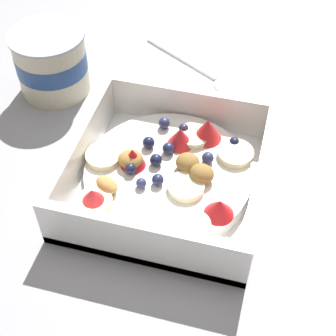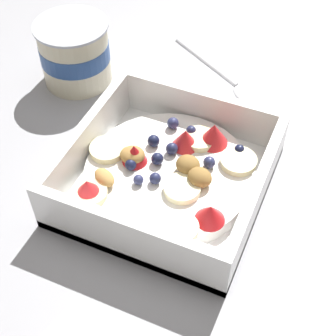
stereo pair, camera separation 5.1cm
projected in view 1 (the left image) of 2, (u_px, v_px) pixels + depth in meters
name	position (u px, v px, depth m)	size (l,w,h in m)	color
ground_plane	(154.00, 172.00, 0.55)	(2.40, 2.40, 0.00)	#9E9EA3
fruit_bowl	(168.00, 174.00, 0.52)	(0.20, 0.20, 0.06)	white
spoon	(214.00, 77.00, 0.65)	(0.10, 0.16, 0.01)	silver
yogurt_cup	(51.00, 62.00, 0.61)	(0.09, 0.09, 0.08)	beige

